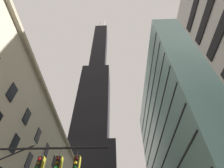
% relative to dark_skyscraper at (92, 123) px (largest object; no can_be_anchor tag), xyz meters
% --- Properties ---
extents(dark_skyscraper, '(25.60, 25.60, 194.29)m').
position_rel_dark_skyscraper_xyz_m(dark_skyscraper, '(0.00, 0.00, 0.00)').
color(dark_skyscraper, black).
rests_on(dark_skyscraper, ground).
extents(glass_office_midrise, '(17.45, 40.19, 41.82)m').
position_rel_dark_skyscraper_xyz_m(glass_office_midrise, '(31.12, -41.51, -35.65)').
color(glass_office_midrise, gray).
rests_on(glass_office_midrise, ground).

